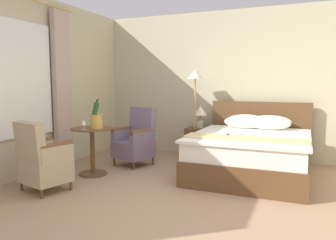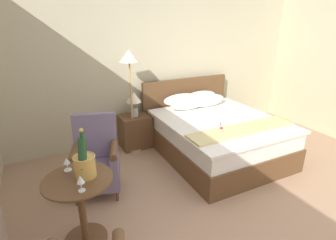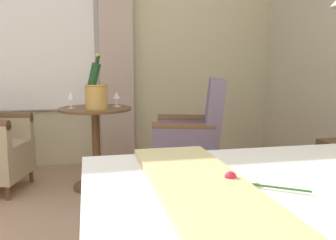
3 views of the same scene
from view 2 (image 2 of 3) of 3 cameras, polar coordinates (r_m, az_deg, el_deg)
ground_plane at (r=3.27m, az=23.32°, el=-20.81°), size 7.15×7.15×0.00m
wall_headboard_side at (r=4.84m, az=-0.93°, el=12.59°), size 5.64×0.12×2.77m
bed at (r=4.35m, az=10.05°, el=-2.77°), size 1.73×2.07×1.08m
nightstand at (r=4.57m, az=-7.11°, el=-2.47°), size 0.52×0.41×0.57m
bedside_lamp at (r=4.37m, az=-7.44°, el=4.34°), size 0.25×0.25×0.41m
floor_lamp_brass at (r=4.14m, az=-8.32°, el=10.69°), size 0.31×0.31×1.68m
side_table_round at (r=2.76m, az=-18.30°, el=-17.38°), size 0.64×0.64×0.73m
champagne_bucket at (r=2.53m, az=-17.73°, el=-8.91°), size 0.20×0.20×0.47m
wine_glass_near_bucket at (r=2.71m, az=-21.20°, el=-8.51°), size 0.08×0.08×0.13m
wine_glass_near_edge at (r=2.36m, az=-18.54°, el=-12.31°), size 0.07×0.07×0.15m
armchair_by_window at (r=3.47m, az=-15.35°, el=-8.48°), size 0.69×0.71×0.99m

